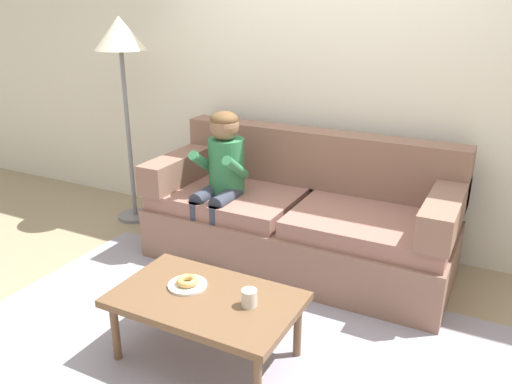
{
  "coord_description": "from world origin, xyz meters",
  "views": [
    {
      "loc": [
        1.28,
        -2.35,
        1.82
      ],
      "look_at": [
        -0.17,
        0.45,
        0.65
      ],
      "focal_mm": 36.18,
      "sensor_mm": 36.0,
      "label": 1
    }
  ],
  "objects": [
    {
      "name": "coffee_table",
      "position": [
        -0.01,
        -0.42,
        0.35
      ],
      "size": [
        0.96,
        0.59,
        0.39
      ],
      "color": "brown",
      "rests_on": "ground"
    },
    {
      "name": "area_rug",
      "position": [
        0.0,
        -0.25,
        0.01
      ],
      "size": [
        2.98,
        1.77,
        0.01
      ],
      "primitive_type": "cube",
      "color": "#9993A3",
      "rests_on": "ground"
    },
    {
      "name": "floor_lamp",
      "position": [
        -1.63,
        0.92,
        1.47
      ],
      "size": [
        0.41,
        0.41,
        1.71
      ],
      "color": "slate",
      "rests_on": "ground"
    },
    {
      "name": "person_child",
      "position": [
        -0.55,
        0.64,
        0.67
      ],
      "size": [
        0.34,
        0.58,
        1.1
      ],
      "color": "#337A4C",
      "rests_on": "ground"
    },
    {
      "name": "wall_back",
      "position": [
        0.0,
        1.4,
        1.4
      ],
      "size": [
        8.0,
        0.1,
        2.8
      ],
      "primitive_type": "cube",
      "color": "silver",
      "rests_on": "ground"
    },
    {
      "name": "plate",
      "position": [
        -0.15,
        -0.38,
        0.39
      ],
      "size": [
        0.21,
        0.21,
        0.01
      ],
      "primitive_type": "cylinder",
      "color": "white",
      "rests_on": "coffee_table"
    },
    {
      "name": "mug",
      "position": [
        0.23,
        -0.39,
        0.43
      ],
      "size": [
        0.08,
        0.08,
        0.09
      ],
      "primitive_type": "cylinder",
      "color": "silver",
      "rests_on": "coffee_table"
    },
    {
      "name": "donut",
      "position": [
        -0.15,
        -0.38,
        0.42
      ],
      "size": [
        0.16,
        0.16,
        0.04
      ],
      "primitive_type": "torus",
      "rotation": [
        0.0,
        0.0,
        1.96
      ],
      "color": "tan",
      "rests_on": "plate"
    },
    {
      "name": "couch",
      "position": [
        -0.01,
        0.85,
        0.34
      ],
      "size": [
        2.15,
        0.9,
        0.93
      ],
      "color": "#846051",
      "rests_on": "ground"
    },
    {
      "name": "ground",
      "position": [
        0.0,
        0.0,
        0.0
      ],
      "size": [
        10.0,
        10.0,
        0.0
      ],
      "primitive_type": "plane",
      "color": "#9E896B"
    }
  ]
}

